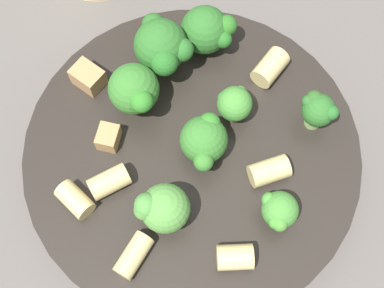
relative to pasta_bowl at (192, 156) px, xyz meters
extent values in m
plane|color=#5B5651|center=(0.00, 0.00, -0.02)|extent=(2.00, 2.00, 0.00)
cylinder|color=#28231E|center=(0.00, 0.00, 0.00)|extent=(0.24, 0.24, 0.03)
cylinder|color=silver|center=(0.00, 0.00, 0.01)|extent=(0.22, 0.22, 0.01)
torus|color=#28231E|center=(0.00, 0.00, 0.01)|extent=(0.24, 0.24, 0.00)
cylinder|color=#93B766|center=(0.05, -0.01, 0.02)|extent=(0.01, 0.01, 0.01)
sphere|color=#569942|center=(0.05, -0.01, 0.03)|extent=(0.03, 0.03, 0.03)
sphere|color=#538D3C|center=(0.05, -0.02, 0.04)|extent=(0.01, 0.01, 0.01)
sphere|color=#4D903F|center=(0.05, -0.02, 0.04)|extent=(0.02, 0.02, 0.02)
cylinder|color=#93B766|center=(-0.07, -0.03, 0.02)|extent=(0.01, 0.01, 0.02)
sphere|color=#2D6B28|center=(-0.07, -0.03, 0.04)|extent=(0.04, 0.04, 0.04)
sphere|color=#2A6927|center=(-0.06, -0.01, 0.04)|extent=(0.02, 0.02, 0.02)
sphere|color=#276A25|center=(-0.05, -0.03, 0.05)|extent=(0.02, 0.02, 0.02)
sphere|color=#2B6326|center=(-0.08, -0.04, 0.05)|extent=(0.02, 0.02, 0.02)
cylinder|color=#93B766|center=(-0.03, -0.04, 0.02)|extent=(0.01, 0.01, 0.01)
sphere|color=#387A2D|center=(-0.03, -0.04, 0.04)|extent=(0.04, 0.04, 0.04)
sphere|color=#317F27|center=(-0.02, -0.04, 0.05)|extent=(0.02, 0.02, 0.02)
sphere|color=#346827|center=(-0.03, -0.04, 0.04)|extent=(0.01, 0.01, 0.01)
sphere|color=#347A2E|center=(-0.03, -0.03, 0.04)|extent=(0.01, 0.01, 0.01)
cylinder|color=#9EC175|center=(0.00, 0.01, 0.02)|extent=(0.01, 0.01, 0.01)
sphere|color=#387A2D|center=(0.00, 0.01, 0.03)|extent=(0.03, 0.03, 0.03)
sphere|color=#347F29|center=(-0.01, 0.01, 0.04)|extent=(0.02, 0.02, 0.02)
sphere|color=#3A7D2D|center=(0.02, 0.01, 0.04)|extent=(0.01, 0.01, 0.01)
sphere|color=#317127|center=(0.00, 0.00, 0.03)|extent=(0.01, 0.01, 0.01)
cylinder|color=#93B766|center=(-0.03, 0.09, 0.02)|extent=(0.01, 0.01, 0.01)
sphere|color=#2D6B28|center=(-0.03, 0.09, 0.03)|extent=(0.02, 0.02, 0.02)
sphere|color=#286A29|center=(-0.03, 0.09, 0.04)|extent=(0.01, 0.01, 0.01)
sphere|color=#2E5C23|center=(-0.04, 0.08, 0.04)|extent=(0.01, 0.01, 0.01)
sphere|color=#2C6327|center=(-0.03, 0.08, 0.04)|extent=(0.01, 0.01, 0.01)
cylinder|color=#84AD60|center=(-0.03, 0.03, 0.02)|extent=(0.01, 0.01, 0.01)
sphere|color=#478E38|center=(-0.03, 0.03, 0.03)|extent=(0.03, 0.03, 0.03)
sphere|color=#4A9037|center=(-0.04, 0.03, 0.03)|extent=(0.01, 0.01, 0.01)
sphere|color=#3E7B37|center=(-0.03, 0.02, 0.03)|extent=(0.01, 0.01, 0.01)
cylinder|color=#9EC175|center=(-0.09, 0.00, 0.02)|extent=(0.01, 0.01, 0.01)
sphere|color=#2D6B28|center=(-0.09, 0.00, 0.03)|extent=(0.04, 0.04, 0.04)
sphere|color=#2D6E23|center=(-0.09, 0.02, 0.04)|extent=(0.02, 0.02, 0.02)
sphere|color=#2E7023|center=(-0.10, 0.00, 0.04)|extent=(0.01, 0.01, 0.01)
sphere|color=#276924|center=(-0.08, 0.01, 0.04)|extent=(0.01, 0.01, 0.01)
cylinder|color=#93B766|center=(0.04, 0.06, 0.02)|extent=(0.01, 0.01, 0.01)
sphere|color=#478E38|center=(0.04, 0.06, 0.03)|extent=(0.02, 0.02, 0.02)
sphere|color=#499537|center=(0.04, 0.05, 0.03)|extent=(0.01, 0.01, 0.01)
sphere|color=#4A8B34|center=(0.05, 0.06, 0.03)|extent=(0.01, 0.01, 0.01)
sphere|color=#449432|center=(0.05, 0.06, 0.03)|extent=(0.01, 0.01, 0.01)
cylinder|color=#E0C67F|center=(0.05, -0.07, 0.02)|extent=(0.03, 0.03, 0.01)
cylinder|color=#E0C67F|center=(0.08, 0.04, 0.02)|extent=(0.02, 0.03, 0.02)
cylinder|color=#E0C67F|center=(0.03, -0.05, 0.02)|extent=(0.03, 0.03, 0.02)
cylinder|color=#E0C67F|center=(-0.07, 0.05, 0.02)|extent=(0.03, 0.03, 0.02)
cylinder|color=#E0C67F|center=(0.08, -0.03, 0.02)|extent=(0.03, 0.02, 0.01)
cylinder|color=#E0C67F|center=(0.01, 0.06, 0.02)|extent=(0.03, 0.03, 0.02)
cube|color=tan|center=(0.00, -0.06, 0.02)|extent=(0.02, 0.02, 0.01)
cube|color=tan|center=(-0.05, -0.08, 0.02)|extent=(0.03, 0.03, 0.02)
camera|label=1|loc=(0.14, 0.02, 0.37)|focal=50.00mm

